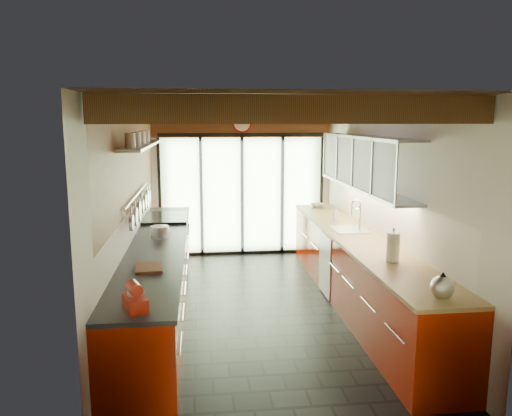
% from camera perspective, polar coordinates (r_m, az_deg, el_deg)
% --- Properties ---
extents(ground, '(5.50, 5.50, 0.00)m').
position_cam_1_polar(ground, '(6.57, 0.50, -11.41)').
color(ground, black).
rests_on(ground, ground).
extents(room_shell, '(5.50, 5.50, 5.50)m').
position_cam_1_polar(room_shell, '(6.16, 0.53, 3.06)').
color(room_shell, silver).
rests_on(room_shell, ground).
extents(ceiling_beams, '(3.14, 5.06, 4.90)m').
position_cam_1_polar(ceiling_beams, '(6.49, 0.12, 10.56)').
color(ceiling_beams, '#593316').
rests_on(ceiling_beams, ground).
extents(glass_door, '(2.95, 0.10, 2.90)m').
position_cam_1_polar(glass_door, '(8.83, -1.61, 5.20)').
color(glass_door, '#C6EAAD').
rests_on(glass_door, ground).
extents(left_counter, '(0.68, 5.00, 0.92)m').
position_cam_1_polar(left_counter, '(6.39, -11.02, -7.83)').
color(left_counter, '#961902').
rests_on(left_counter, ground).
extents(range_stove, '(0.66, 0.90, 0.97)m').
position_cam_1_polar(range_stove, '(7.78, -10.20, -4.51)').
color(range_stove, silver).
rests_on(range_stove, ground).
extents(right_counter, '(0.68, 5.00, 0.92)m').
position_cam_1_polar(right_counter, '(6.68, 11.49, -7.05)').
color(right_counter, '#961902').
rests_on(right_counter, ground).
extents(sink_assembly, '(0.45, 0.52, 0.43)m').
position_cam_1_polar(sink_assembly, '(6.93, 10.74, -2.15)').
color(sink_assembly, silver).
rests_on(sink_assembly, right_counter).
extents(upper_cabinets_right, '(0.34, 3.00, 3.00)m').
position_cam_1_polar(upper_cabinets_right, '(6.75, 12.39, 5.11)').
color(upper_cabinets_right, silver).
rests_on(upper_cabinets_right, ground).
extents(left_wall_fixtures, '(0.28, 2.60, 0.96)m').
position_cam_1_polar(left_wall_fixtures, '(6.43, -12.96, 4.27)').
color(left_wall_fixtures, silver).
rests_on(left_wall_fixtures, ground).
extents(stand_mixer, '(0.24, 0.30, 0.24)m').
position_cam_1_polar(stand_mixer, '(4.10, -13.64, -10.02)').
color(stand_mixer, '#B5200E').
rests_on(stand_mixer, left_counter).
extents(pot_large, '(0.28, 0.28, 0.15)m').
position_cam_1_polar(pot_large, '(6.50, -10.95, -2.67)').
color(pot_large, silver).
rests_on(pot_large, left_counter).
extents(pot_small, '(0.31, 0.31, 0.09)m').
position_cam_1_polar(pot_small, '(6.60, -10.89, -2.71)').
color(pot_small, silver).
rests_on(pot_small, left_counter).
extents(cutting_board, '(0.29, 0.39, 0.03)m').
position_cam_1_polar(cutting_board, '(5.16, -12.12, -6.70)').
color(cutting_board, brown).
rests_on(cutting_board, left_counter).
extents(kettle, '(0.24, 0.27, 0.23)m').
position_cam_1_polar(kettle, '(4.53, 20.51, -8.32)').
color(kettle, silver).
rests_on(kettle, right_counter).
extents(paper_towel, '(0.18, 0.18, 0.37)m').
position_cam_1_polar(paper_towel, '(5.47, 15.39, -4.36)').
color(paper_towel, white).
rests_on(paper_towel, right_counter).
extents(soap_bottle, '(0.09, 0.09, 0.20)m').
position_cam_1_polar(soap_bottle, '(7.53, 9.17, -0.69)').
color(soap_bottle, silver).
rests_on(soap_bottle, right_counter).
extents(bowl, '(0.30, 0.30, 0.06)m').
position_cam_1_polar(bowl, '(8.68, 7.05, 0.32)').
color(bowl, silver).
rests_on(bowl, right_counter).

